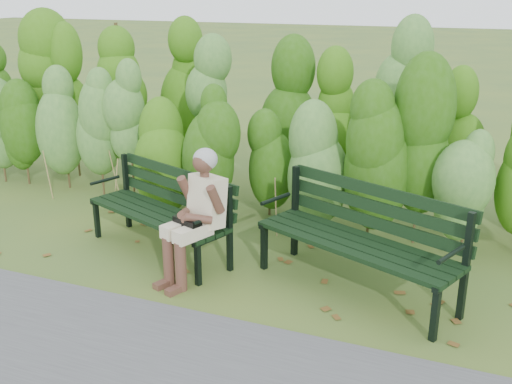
% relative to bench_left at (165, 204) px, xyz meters
% --- Properties ---
extents(ground, '(80.00, 80.00, 0.00)m').
position_rel_bench_left_xyz_m(ground, '(1.00, -0.15, -0.54)').
color(ground, '#3E5A2A').
extents(hedge_band, '(11.04, 1.67, 2.42)m').
position_rel_bench_left_xyz_m(hedge_band, '(1.00, 1.72, 0.71)').
color(hedge_band, '#47381E').
rests_on(hedge_band, ground).
extents(leaf_litter, '(5.89, 2.06, 0.01)m').
position_rel_bench_left_xyz_m(leaf_litter, '(0.66, -0.17, -0.54)').
color(leaf_litter, brown).
rests_on(leaf_litter, ground).
extents(bench_left, '(1.94, 1.22, 0.92)m').
position_rel_bench_left_xyz_m(bench_left, '(0.00, 0.00, 0.00)').
color(bench_left, black).
rests_on(bench_left, ground).
extents(bench_right, '(2.12, 1.38, 1.01)m').
position_rel_bench_left_xyz_m(bench_right, '(2.21, -0.07, 0.05)').
color(bench_right, black).
rests_on(bench_right, ground).
extents(seated_woman, '(0.60, 0.82, 1.33)m').
position_rel_bench_left_xyz_m(seated_woman, '(0.63, -0.44, 0.21)').
color(seated_woman, beige).
rests_on(seated_woman, ground).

